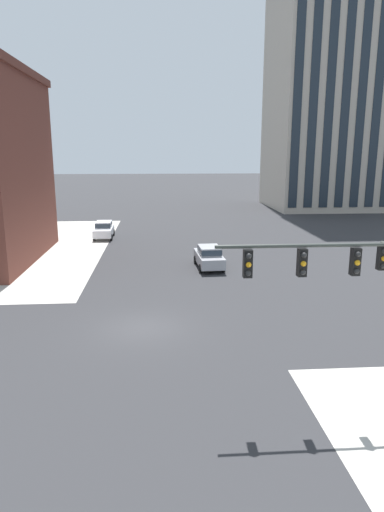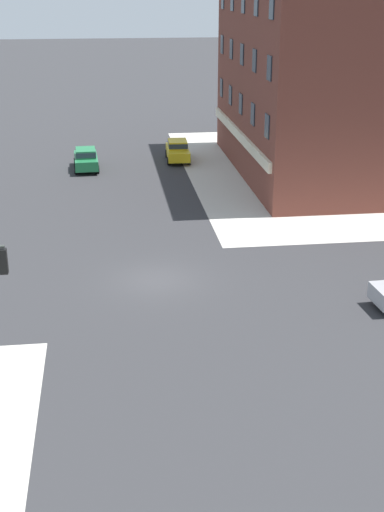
{
  "view_description": "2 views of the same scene",
  "coord_description": "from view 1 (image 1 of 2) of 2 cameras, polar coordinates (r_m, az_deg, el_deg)",
  "views": [
    {
      "loc": [
        0.92,
        -21.36,
        8.61
      ],
      "look_at": [
        2.7,
        3.02,
        2.94
      ],
      "focal_mm": 31.7,
      "sensor_mm": 36.0,
      "label": 1
    },
    {
      "loc": [
        32.23,
        -2.34,
        13.89
      ],
      "look_at": [
        2.99,
        1.38,
        2.38
      ],
      "focal_mm": 49.53,
      "sensor_mm": 36.0,
      "label": 2
    }
  ],
  "objects": [
    {
      "name": "residential_tower_skyline_right",
      "position": [
        76.24,
        17.65,
        24.08
      ],
      "size": [
        17.96,
        16.43,
        47.77
      ],
      "color": "#B2A899",
      "rests_on": "ground"
    },
    {
      "name": "car_main_southbound_near",
      "position": [
        46.78,
        -11.06,
        3.36
      ],
      "size": [
        1.94,
        4.43,
        1.68
      ],
      "color": "silver",
      "rests_on": "ground"
    },
    {
      "name": "car_main_southbound_far",
      "position": [
        34.04,
        2.18,
        0.0
      ],
      "size": [
        2.08,
        4.49,
        1.68
      ],
      "color": "#99999E",
      "rests_on": "ground"
    },
    {
      "name": "ground_plane",
      "position": [
        23.04,
        -6.24,
        -8.95
      ],
      "size": [
        320.0,
        320.0,
        0.0
      ],
      "primitive_type": "plane",
      "color": "#2D2D30"
    },
    {
      "name": "traffic_signal_main",
      "position": [
        15.98,
        20.38,
        -3.85
      ],
      "size": [
        6.48,
        2.09,
        6.21
      ],
      "color": "#383D38",
      "rests_on": "ground"
    }
  ]
}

